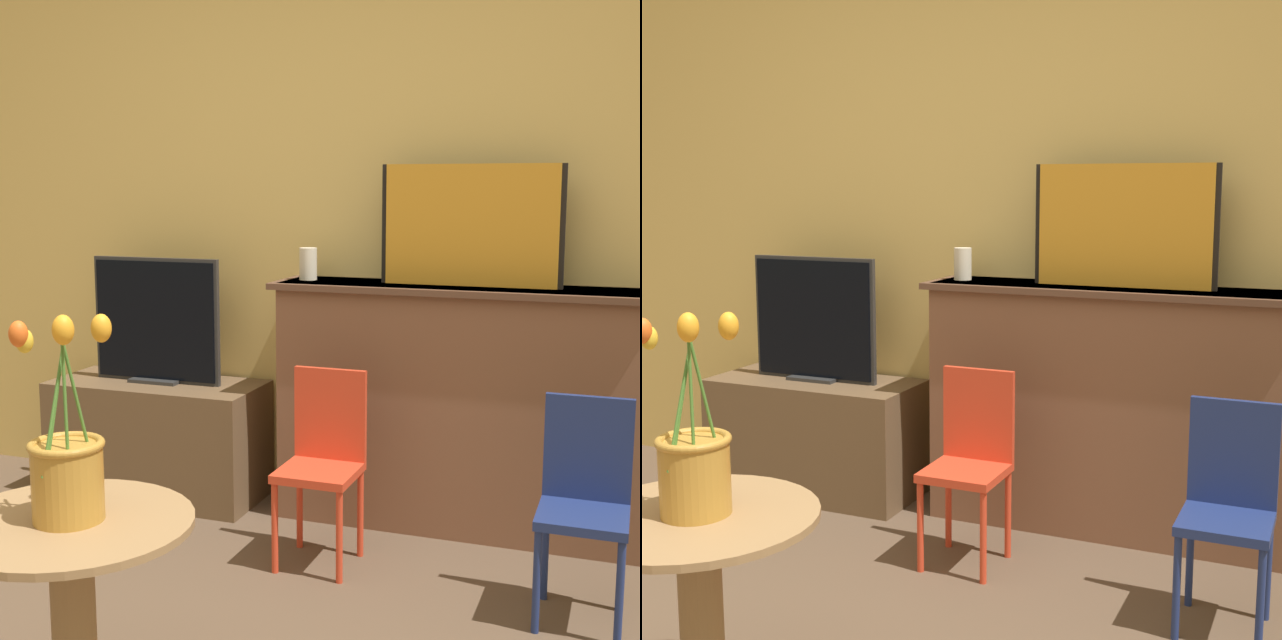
{
  "view_description": "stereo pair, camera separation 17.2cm",
  "coord_description": "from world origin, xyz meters",
  "views": [
    {
      "loc": [
        1.15,
        -1.48,
        1.37
      ],
      "look_at": [
        0.18,
        1.16,
        0.94
      ],
      "focal_mm": 50.0,
      "sensor_mm": 36.0,
      "label": 1
    },
    {
      "loc": [
        1.31,
        -1.42,
        1.37
      ],
      "look_at": [
        0.18,
        1.16,
        0.94
      ],
      "focal_mm": 50.0,
      "sensor_mm": 36.0,
      "label": 2
    }
  ],
  "objects": [
    {
      "name": "chair_red",
      "position": [
        0.08,
        1.46,
        0.4
      ],
      "size": [
        0.28,
        0.28,
        0.7
      ],
      "color": "red",
      "rests_on": "ground"
    },
    {
      "name": "chair_blue",
      "position": [
        1.01,
        1.34,
        0.4
      ],
      "size": [
        0.28,
        0.28,
        0.7
      ],
      "color": "navy",
      "rests_on": "ground"
    },
    {
      "name": "fireplace_mantel",
      "position": [
        0.48,
        1.94,
        0.5
      ],
      "size": [
        1.49,
        0.35,
        0.98
      ],
      "color": "brown",
      "rests_on": "ground"
    },
    {
      "name": "side_table",
      "position": [
        -0.12,
        0.23,
        0.37
      ],
      "size": [
        0.6,
        0.6,
        0.58
      ],
      "color": "#99754C",
      "rests_on": "ground"
    },
    {
      "name": "wall_back",
      "position": [
        0.0,
        2.13,
        1.35
      ],
      "size": [
        8.0,
        0.06,
        2.7
      ],
      "color": "#E0BC66",
      "rests_on": "ground"
    },
    {
      "name": "tv_stand",
      "position": [
        -0.84,
        1.87,
        0.26
      ],
      "size": [
        0.93,
        0.42,
        0.51
      ],
      "color": "brown",
      "rests_on": "ground"
    },
    {
      "name": "painting",
      "position": [
        0.51,
        1.95,
        1.22
      ],
      "size": [
        0.71,
        0.03,
        0.47
      ],
      "color": "black",
      "rests_on": "fireplace_mantel"
    },
    {
      "name": "vase_tulips",
      "position": [
        -0.12,
        0.22,
        0.71
      ],
      "size": [
        0.18,
        0.25,
        0.51
      ],
      "color": "#B78433",
      "rests_on": "side_table"
    },
    {
      "name": "mantel_candle",
      "position": [
        -0.16,
        1.94,
        1.05
      ],
      "size": [
        0.07,
        0.07,
        0.13
      ],
      "color": "silver",
      "rests_on": "fireplace_mantel"
    },
    {
      "name": "tv_monitor",
      "position": [
        -0.84,
        1.88,
        0.78
      ],
      "size": [
        0.6,
        0.12,
        0.55
      ],
      "color": "#2D2D2D",
      "rests_on": "tv_stand"
    }
  ]
}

